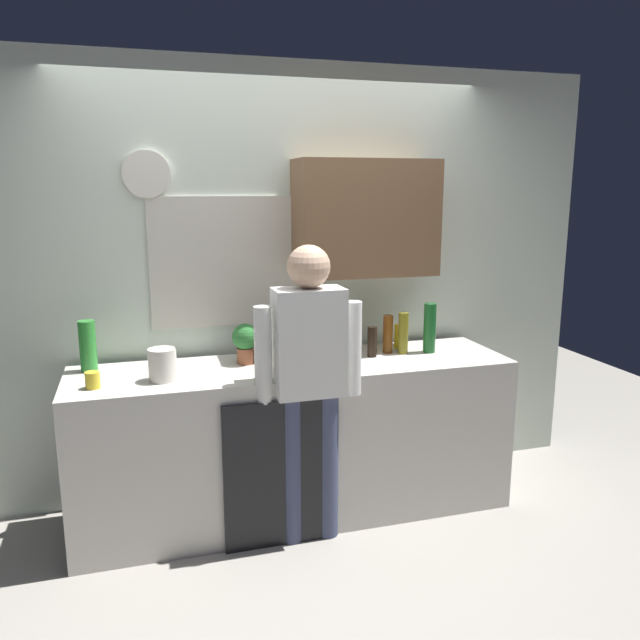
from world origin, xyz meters
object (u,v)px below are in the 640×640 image
at_px(bottle_amber_beer, 388,334).
at_px(person_at_sink, 309,371).
at_px(bottle_green_wine, 430,328).
at_px(dish_soap, 399,336).
at_px(bottle_olive_oil, 403,333).
at_px(coffee_maker, 294,339).
at_px(potted_plant, 245,341).
at_px(storage_canister, 162,365).
at_px(bottle_clear_soda, 88,346).
at_px(cup_yellow_cup, 93,380).
at_px(bottle_dark_sauce, 372,342).
at_px(cup_white_mug, 169,358).

distance_m(bottle_amber_beer, person_at_sink, 0.72).
relative_size(bottle_green_wine, dish_soap, 1.67).
bearing_deg(bottle_green_wine, bottle_olive_oil, 174.38).
relative_size(coffee_maker, bottle_amber_beer, 1.43).
xyz_separation_m(dish_soap, person_at_sink, (-0.71, -0.48, -0.03)).
xyz_separation_m(potted_plant, storage_canister, (-0.47, -0.20, -0.05)).
relative_size(dish_soap, person_at_sink, 0.11).
relative_size(bottle_clear_soda, cup_yellow_cup, 3.29).
relative_size(bottle_olive_oil, person_at_sink, 0.16).
distance_m(bottle_dark_sauce, storage_canister, 1.22).
height_order(storage_canister, person_at_sink, person_at_sink).
bearing_deg(bottle_dark_sauce, person_at_sink, -145.00).
distance_m(coffee_maker, person_at_sink, 0.32).
xyz_separation_m(bottle_clear_soda, cup_white_mug, (0.42, -0.04, -0.09)).
distance_m(cup_yellow_cup, cup_white_mug, 0.48).
relative_size(cup_white_mug, dish_soap, 0.53).
xyz_separation_m(bottle_green_wine, dish_soap, (-0.14, 0.15, -0.07)).
bearing_deg(cup_white_mug, dish_soap, 1.08).
bearing_deg(cup_white_mug, bottle_dark_sauce, -5.81).
xyz_separation_m(dish_soap, storage_canister, (-1.44, -0.28, 0.01)).
bearing_deg(person_at_sink, dish_soap, 20.68).
bearing_deg(cup_yellow_cup, potted_plant, 16.13).
bearing_deg(storage_canister, bottle_clear_soda, 142.25).
bearing_deg(bottle_olive_oil, person_at_sink, -152.84).
xyz_separation_m(bottle_clear_soda, person_at_sink, (1.10, -0.49, -0.09)).
relative_size(cup_yellow_cup, dish_soap, 0.47).
bearing_deg(coffee_maker, bottle_olive_oil, 3.93).
distance_m(bottle_dark_sauce, person_at_sink, 0.58).
relative_size(bottle_amber_beer, dish_soap, 1.28).
height_order(potted_plant, person_at_sink, person_at_sink).
xyz_separation_m(coffee_maker, bottle_green_wine, (0.85, 0.03, 0.00)).
distance_m(bottle_amber_beer, cup_yellow_cup, 1.69).
height_order(bottle_amber_beer, bottle_olive_oil, bottle_olive_oil).
height_order(bottle_dark_sauce, potted_plant, potted_plant).
bearing_deg(potted_plant, bottle_clear_soda, 173.96).
relative_size(cup_yellow_cup, cup_white_mug, 0.89).
xyz_separation_m(bottle_amber_beer, bottle_olive_oil, (0.08, -0.04, 0.01)).
xyz_separation_m(bottle_amber_beer, bottle_clear_soda, (-1.71, 0.10, 0.02)).
height_order(cup_white_mug, potted_plant, potted_plant).
distance_m(cup_yellow_cup, potted_plant, 0.85).
distance_m(bottle_clear_soda, cup_yellow_cup, 0.34).
distance_m(coffee_maker, bottle_olive_oil, 0.69).
xyz_separation_m(coffee_maker, cup_yellow_cup, (-1.07, -0.14, -0.10)).
distance_m(bottle_green_wine, bottle_amber_beer, 0.25).
height_order(bottle_green_wine, person_at_sink, person_at_sink).
xyz_separation_m(bottle_dark_sauce, cup_white_mug, (-1.16, 0.12, -0.04)).
height_order(coffee_maker, bottle_amber_beer, coffee_maker).
xyz_separation_m(bottle_dark_sauce, person_at_sink, (-0.48, -0.33, -0.04)).
xyz_separation_m(bottle_olive_oil, person_at_sink, (-0.68, -0.35, -0.08)).
bearing_deg(potted_plant, coffee_maker, -20.69).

